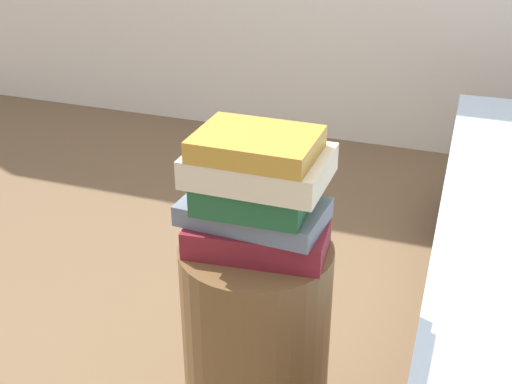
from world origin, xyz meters
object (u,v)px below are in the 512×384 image
object	(u,v)px
side_table	(256,350)
book_forest	(256,190)
book_slate	(254,212)
book_cream	(260,165)
book_ochre	(257,144)
book_maroon	(257,238)

from	to	relation	value
side_table	book_forest	bearing A→B (deg)	115.33
book_forest	side_table	bearing A→B (deg)	-66.90
side_table	book_forest	xyz separation A→B (m)	(-0.00, 0.00, 0.41)
book_slate	book_cream	size ratio (longest dim) A/B	1.07
book_forest	book_ochre	bearing A→B (deg)	-67.42
book_slate	book_cream	world-z (taller)	book_cream
book_forest	book_slate	bearing A→B (deg)	169.53
side_table	book_maroon	size ratio (longest dim) A/B	1.91
book_maroon	side_table	bearing A→B (deg)	116.92
book_maroon	book_forest	size ratio (longest dim) A/B	1.30
side_table	book_cream	world-z (taller)	book_cream
book_ochre	book_cream	bearing A→B (deg)	84.61
side_table	book_slate	bearing A→B (deg)	142.85
book_slate	book_forest	xyz separation A→B (m)	(0.01, -0.00, 0.05)
book_slate	book_ochre	world-z (taller)	book_ochre
book_ochre	side_table	bearing A→B (deg)	114.69
book_slate	book_cream	distance (m)	0.11
book_forest	book_cream	bearing A→B (deg)	-6.01
book_slate	book_forest	distance (m)	0.05
book_forest	book_ochre	xyz separation A→B (m)	(0.01, -0.02, 0.11)
side_table	book_ochre	xyz separation A→B (m)	(0.01, -0.01, 0.52)
book_maroon	book_cream	world-z (taller)	book_cream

